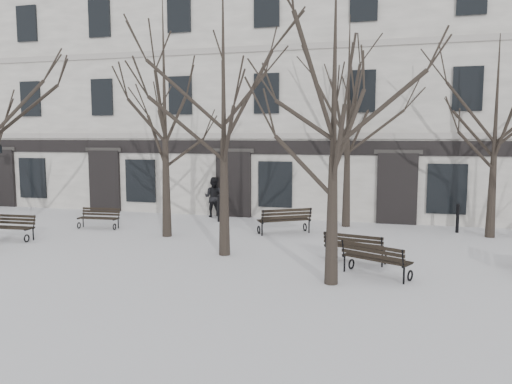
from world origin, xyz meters
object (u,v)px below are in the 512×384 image
at_px(bench_1, 355,246).
at_px(bench_2, 375,258).
at_px(tree_2, 334,91).
at_px(tree_1, 223,79).
at_px(bench_4, 285,220).
at_px(bench_0, 10,226).
at_px(bench_3, 99,217).

distance_m(bench_1, bench_2, 1.45).
distance_m(tree_2, bench_2, 4.36).
distance_m(tree_1, bench_4, 6.09).
bearing_deg(bench_4, bench_2, 92.07).
distance_m(tree_1, bench_2, 6.66).
relative_size(tree_1, bench_1, 4.63).
xyz_separation_m(tree_2, bench_0, (-11.37, 2.20, -4.16)).
bearing_deg(bench_4, tree_1, 41.19).
distance_m(tree_1, bench_3, 8.32).
height_order(bench_0, bench_2, bench_2).
relative_size(bench_2, bench_3, 1.14).
bearing_deg(bench_0, tree_2, -14.14).
xyz_separation_m(bench_2, bench_4, (-3.43, 4.92, 0.05)).
bearing_deg(bench_3, bench_2, -25.31).
bearing_deg(bench_0, bench_2, -9.18).
distance_m(bench_0, bench_4, 9.65).
bearing_deg(tree_1, tree_2, -31.23).
bearing_deg(bench_0, bench_4, 18.81).
relative_size(tree_1, bench_4, 4.24).
distance_m(tree_2, bench_1, 4.73).
distance_m(bench_1, bench_3, 10.41).
height_order(bench_0, bench_4, bench_4).
height_order(tree_2, bench_1, tree_2).
bearing_deg(tree_2, bench_4, 112.63).
height_order(tree_1, bench_1, tree_1).
height_order(tree_1, tree_2, tree_1).
distance_m(tree_2, bench_3, 11.63).
bearing_deg(bench_1, bench_4, -38.69).
bearing_deg(tree_2, bench_0, 169.06).
bearing_deg(tree_2, bench_2, 41.74).
bearing_deg(bench_4, bench_3, -26.11).
height_order(tree_1, bench_0, tree_1).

